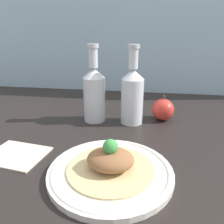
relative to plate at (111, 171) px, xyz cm
name	(u,v)px	position (x,y,z in cm)	size (l,w,h in cm)	color
ground_plane	(93,143)	(-7.78, 16.42, -2.83)	(180.00, 110.00, 4.00)	black
wall_backsplash	(118,4)	(-7.78, 69.92, 39.17)	(180.00, 3.00, 80.00)	#9EBCCC
plate	(111,171)	(0.00, 0.00, 0.00)	(26.58, 26.58, 1.57)	silver
plated_food	(110,161)	(0.00, 0.00, 2.50)	(18.47, 18.47, 7.02)	#D6BC7F
cider_bottle_left	(94,93)	(-10.20, 29.06, 8.98)	(7.20, 7.20, 25.14)	silver
cider_bottle_right	(132,94)	(2.33, 29.06, 8.98)	(7.20, 7.20, 25.14)	silver
apple	(163,110)	(12.69, 32.97, 2.89)	(7.42, 7.42, 8.84)	red
napkin	(16,154)	(-24.13, 3.77, -0.43)	(15.24, 12.88, 0.80)	beige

